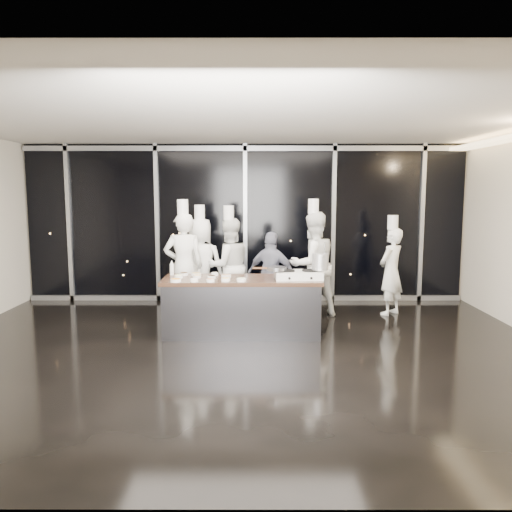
{
  "coord_description": "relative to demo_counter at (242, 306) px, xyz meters",
  "views": [
    {
      "loc": [
        0.23,
        -6.78,
        2.24
      ],
      "look_at": [
        0.22,
        1.2,
        1.21
      ],
      "focal_mm": 35.0,
      "sensor_mm": 36.0,
      "label": 1
    }
  ],
  "objects": [
    {
      "name": "ground",
      "position": [
        0.0,
        -0.9,
        -0.45
      ],
      "size": [
        9.0,
        9.0,
        0.0
      ],
      "primitive_type": "plane",
      "color": "black",
      "rests_on": "ground"
    },
    {
      "name": "room_shell",
      "position": [
        0.18,
        -0.9,
        1.79
      ],
      "size": [
        9.02,
        7.02,
        3.21
      ],
      "color": "beige",
      "rests_on": "ground"
    },
    {
      "name": "window_wall",
      "position": [
        0.0,
        2.53,
        1.14
      ],
      "size": [
        8.9,
        0.11,
        3.2
      ],
      "color": "black",
      "rests_on": "ground"
    },
    {
      "name": "demo_counter",
      "position": [
        0.0,
        0.0,
        0.0
      ],
      "size": [
        2.46,
        0.86,
        0.9
      ],
      "color": "#353439",
      "rests_on": "ground"
    },
    {
      "name": "stove",
      "position": [
        0.88,
        -0.07,
        0.51
      ],
      "size": [
        0.74,
        0.49,
        0.14
      ],
      "rotation": [
        0.0,
        0.0,
        0.05
      ],
      "color": "silver",
      "rests_on": "demo_counter"
    },
    {
      "name": "frying_pan",
      "position": [
        0.53,
        -0.09,
        0.61
      ],
      "size": [
        0.53,
        0.32,
        0.05
      ],
      "rotation": [
        0.0,
        0.0,
        0.05
      ],
      "color": "gray",
      "rests_on": "stove"
    },
    {
      "name": "stock_pot",
      "position": [
        1.22,
        -0.05,
        0.71
      ],
      "size": [
        0.26,
        0.26,
        0.25
      ],
      "primitive_type": "cylinder",
      "rotation": [
        0.0,
        0.0,
        0.05
      ],
      "color": "#B2B2B4",
      "rests_on": "stove"
    },
    {
      "name": "prep_bowls",
      "position": [
        -0.59,
        -0.06,
        0.47
      ],
      "size": [
        1.13,
        0.72,
        0.05
      ],
      "color": "white",
      "rests_on": "demo_counter"
    },
    {
      "name": "squeeze_bottle",
      "position": [
        -1.14,
        0.29,
        0.56
      ],
      "size": [
        0.07,
        0.07,
        0.24
      ],
      "color": "silver",
      "rests_on": "demo_counter"
    },
    {
      "name": "chef_far_left",
      "position": [
        -1.04,
        0.92,
        0.5
      ],
      "size": [
        0.76,
        0.58,
        2.11
      ],
      "rotation": [
        0.0,
        0.0,
        3.35
      ],
      "color": "white",
      "rests_on": "ground"
    },
    {
      "name": "chef_left",
      "position": [
        -0.8,
        1.38,
        0.44
      ],
      "size": [
        0.95,
        0.7,
        2.0
      ],
      "rotation": [
        0.0,
        0.0,
        2.97
      ],
      "color": "white",
      "rests_on": "ground"
    },
    {
      "name": "chef_center",
      "position": [
        -0.28,
        1.39,
        0.44
      ],
      "size": [
        1.03,
        0.91,
        1.99
      ],
      "rotation": [
        0.0,
        0.0,
        3.48
      ],
      "color": "white",
      "rests_on": "ground"
    },
    {
      "name": "guest",
      "position": [
        0.5,
        1.09,
        0.31
      ],
      "size": [
        0.97,
        0.69,
        1.54
      ],
      "rotation": [
        0.0,
        0.0,
        2.75
      ],
      "color": "#141938",
      "rests_on": "ground"
    },
    {
      "name": "chef_right",
      "position": [
        1.23,
        1.16,
        0.5
      ],
      "size": [
        1.13,
        1.03,
        2.12
      ],
      "rotation": [
        0.0,
        0.0,
        3.57
      ],
      "color": "white",
      "rests_on": "ground"
    },
    {
      "name": "chef_side",
      "position": [
        2.68,
        1.3,
        0.37
      ],
      "size": [
        0.68,
        0.68,
        1.82
      ],
      "rotation": [
        0.0,
        0.0,
        3.92
      ],
      "color": "white",
      "rests_on": "ground"
    }
  ]
}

